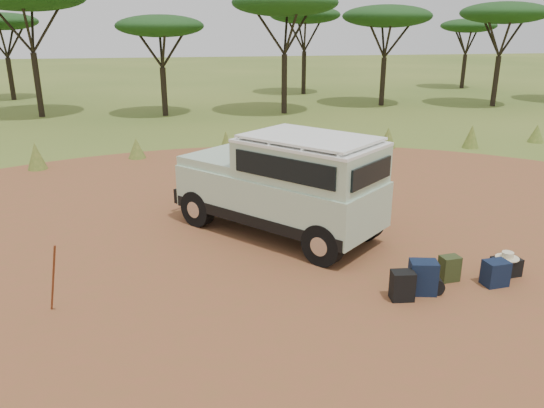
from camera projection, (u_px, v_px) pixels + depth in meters
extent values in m
plane|color=#4B6624|center=(279.00, 265.00, 10.01)|extent=(140.00, 140.00, 0.00)
cylinder|color=brown|center=(279.00, 264.00, 10.01)|extent=(23.00, 23.00, 0.01)
cone|color=#4B6624|center=(36.00, 156.00, 16.49)|extent=(0.60, 0.60, 0.85)
cone|color=#4B6624|center=(137.00, 148.00, 17.90)|extent=(0.60, 0.60, 0.70)
cone|color=#4B6624|center=(226.00, 144.00, 18.05)|extent=(0.60, 0.60, 0.90)
cone|color=#4B6624|center=(314.00, 144.00, 18.24)|extent=(0.60, 0.60, 0.80)
cone|color=#4B6624|center=(388.00, 138.00, 19.45)|extent=(0.60, 0.60, 0.75)
cone|color=#4B6624|center=(471.00, 136.00, 19.42)|extent=(0.60, 0.60, 0.85)
cone|color=#4B6624|center=(537.00, 133.00, 20.37)|extent=(0.60, 0.60, 0.70)
cylinder|color=black|center=(38.00, 85.00, 25.72)|extent=(0.28, 0.28, 3.06)
cylinder|color=black|center=(164.00, 92.00, 26.19)|extent=(0.28, 0.28, 2.34)
ellipsoid|color=#143916|center=(160.00, 26.00, 25.20)|extent=(4.20, 4.20, 1.05)
cylinder|color=black|center=(284.00, 84.00, 26.82)|extent=(0.28, 0.28, 2.93)
ellipsoid|color=#143916|center=(285.00, 3.00, 25.58)|extent=(5.20, 5.20, 1.30)
cylinder|color=black|center=(383.00, 82.00, 29.55)|extent=(0.28, 0.28, 2.61)
ellipsoid|color=#143916|center=(387.00, 16.00, 28.44)|extent=(4.80, 4.80, 1.20)
cylinder|color=black|center=(496.00, 81.00, 29.24)|extent=(0.28, 0.28, 2.70)
ellipsoid|color=#143916|center=(505.00, 13.00, 28.09)|extent=(4.60, 4.60, 1.15)
cylinder|color=black|center=(11.00, 79.00, 31.77)|extent=(0.28, 0.28, 2.48)
ellipsoid|color=#143916|center=(2.00, 21.00, 30.72)|extent=(4.00, 4.00, 1.00)
cylinder|color=black|center=(304.00, 73.00, 34.56)|extent=(0.28, 0.28, 2.70)
ellipsoid|color=#143916|center=(305.00, 15.00, 33.42)|extent=(4.50, 4.50, 1.12)
cylinder|color=black|center=(463.00, 71.00, 37.74)|extent=(0.28, 0.28, 2.34)
ellipsoid|color=#143916|center=(469.00, 26.00, 36.75)|extent=(3.80, 3.80, 0.95)
cube|color=#AAC6A9|center=(278.00, 194.00, 11.30)|extent=(4.24, 4.52, 0.93)
cube|color=black|center=(278.00, 209.00, 11.41)|extent=(4.21, 4.48, 0.23)
cube|color=#AAC6A9|center=(310.00, 162.00, 10.57)|extent=(3.10, 3.20, 0.73)
cube|color=white|center=(310.00, 142.00, 10.44)|extent=(3.12, 3.23, 0.06)
cube|color=white|center=(310.00, 137.00, 10.41)|extent=(2.90, 2.99, 0.05)
cube|color=#AAC6A9|center=(230.00, 159.00, 11.93)|extent=(2.35, 2.34, 0.20)
cube|color=black|center=(258.00, 151.00, 11.34)|extent=(1.23, 1.09, 0.51)
cube|color=black|center=(283.00, 169.00, 9.90)|extent=(1.54, 1.79, 0.44)
cube|color=black|center=(333.00, 152.00, 11.21)|extent=(1.54, 1.79, 0.44)
cube|color=black|center=(372.00, 173.00, 9.75)|extent=(1.13, 0.98, 0.40)
cube|color=black|center=(204.00, 188.00, 12.72)|extent=(1.44, 1.26, 0.33)
cylinder|color=black|center=(199.00, 155.00, 12.53)|extent=(1.01, 0.88, 0.07)
cylinder|color=black|center=(200.00, 176.00, 12.70)|extent=(1.01, 0.88, 0.07)
cylinder|color=silver|center=(190.00, 166.00, 12.40)|extent=(0.21, 0.19, 0.22)
cylinder|color=silver|center=(207.00, 161.00, 12.81)|extent=(0.21, 0.19, 0.22)
cube|color=white|center=(201.00, 183.00, 12.72)|extent=(0.34, 0.30, 0.12)
cylinder|color=black|center=(285.00, 149.00, 11.97)|extent=(0.11, 0.11, 0.81)
cylinder|color=black|center=(198.00, 208.00, 11.84)|extent=(0.74, 0.80, 0.82)
cylinder|color=black|center=(244.00, 192.00, 13.01)|extent=(0.74, 0.80, 0.82)
cylinder|color=black|center=(323.00, 244.00, 9.88)|extent=(0.74, 0.80, 0.82)
cylinder|color=black|center=(364.00, 221.00, 11.05)|extent=(0.74, 0.80, 0.82)
cylinder|color=brown|center=(53.00, 279.00, 8.06)|extent=(0.32, 0.46, 1.26)
cube|color=black|center=(402.00, 286.00, 8.66)|extent=(0.40, 0.31, 0.50)
cube|color=#112037|center=(423.00, 277.00, 8.85)|extent=(0.51, 0.42, 0.59)
cube|color=#333F1D|center=(449.00, 269.00, 9.32)|extent=(0.35, 0.27, 0.46)
cube|color=#112037|center=(495.00, 273.00, 9.15)|extent=(0.43, 0.33, 0.45)
cube|color=black|center=(506.00, 267.00, 9.54)|extent=(0.51, 0.38, 0.33)
cylinder|color=black|center=(434.00, 285.00, 8.92)|extent=(0.35, 0.35, 0.29)
cylinder|color=beige|center=(507.00, 258.00, 9.48)|extent=(0.41, 0.41, 0.02)
cylinder|color=beige|center=(508.00, 255.00, 9.46)|extent=(0.20, 0.20, 0.10)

